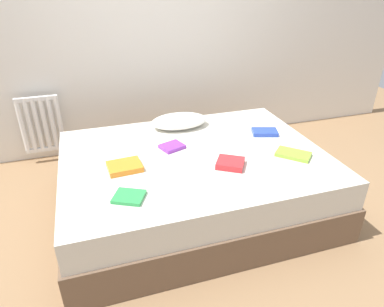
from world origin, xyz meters
name	(u,v)px	position (x,y,z in m)	size (l,w,h in m)	color
ground_plane	(194,207)	(0.00, 0.00, 0.00)	(8.00, 8.00, 0.00)	#93704C
back_wall	(151,9)	(0.00, 1.35, 1.40)	(6.00, 0.10, 2.80)	silver
bed	(194,182)	(0.00, 0.00, 0.25)	(2.00, 1.50, 0.50)	brown
radiator	(41,125)	(-1.18, 1.20, 0.40)	(0.39, 0.04, 0.57)	white
pillow	(179,121)	(0.03, 0.53, 0.56)	(0.50, 0.30, 0.11)	white
textbook_green	(129,197)	(-0.55, -0.43, 0.51)	(0.18, 0.15, 0.02)	green
textbook_orange	(125,167)	(-0.53, -0.06, 0.52)	(0.23, 0.19, 0.04)	orange
textbook_red	(230,163)	(0.19, -0.25, 0.52)	(0.19, 0.17, 0.04)	red
textbook_blue	(265,132)	(0.69, 0.17, 0.52)	(0.21, 0.14, 0.03)	#2847B7
textbook_purple	(172,147)	(-0.13, 0.15, 0.51)	(0.17, 0.14, 0.03)	purple
textbook_lime	(293,154)	(0.70, -0.25, 0.51)	(0.25, 0.15, 0.03)	#8CC638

